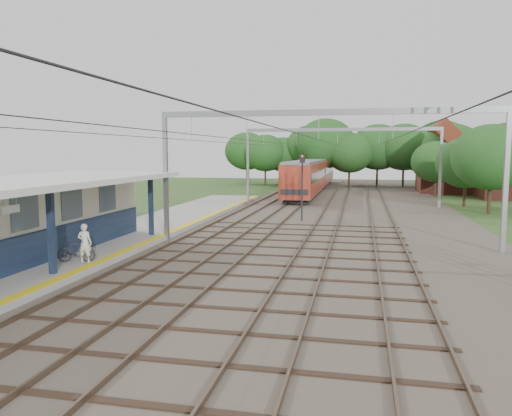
% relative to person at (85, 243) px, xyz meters
% --- Properties ---
extents(ground, '(160.00, 160.00, 0.00)m').
position_rel_person_xyz_m(ground, '(5.75, -7.99, -1.16)').
color(ground, '#2D4C1E').
rests_on(ground, ground).
extents(ballast_bed, '(18.00, 90.00, 0.10)m').
position_rel_person_xyz_m(ballast_bed, '(9.75, 22.01, -1.11)').
color(ballast_bed, '#473D33').
rests_on(ballast_bed, ground).
extents(platform, '(5.00, 52.00, 0.35)m').
position_rel_person_xyz_m(platform, '(-1.75, 6.01, -0.98)').
color(platform, gray).
rests_on(platform, ground).
extents(yellow_stripe, '(0.45, 52.00, 0.01)m').
position_rel_person_xyz_m(yellow_stripe, '(0.50, 6.01, -0.80)').
color(yellow_stripe, yellow).
rests_on(yellow_stripe, platform).
extents(station_building, '(3.41, 18.00, 3.40)m').
position_rel_person_xyz_m(station_building, '(-3.13, -0.99, 0.89)').
color(station_building, beige).
rests_on(station_building, platform).
extents(canopy, '(6.40, 20.00, 3.44)m').
position_rel_person_xyz_m(canopy, '(-2.02, -1.99, 2.49)').
color(canopy, '#101C34').
rests_on(canopy, platform).
extents(rail_tracks, '(11.80, 88.00, 0.15)m').
position_rel_person_xyz_m(rail_tracks, '(7.25, 22.01, -0.98)').
color(rail_tracks, brown).
rests_on(rail_tracks, ballast_bed).
extents(catenary_system, '(17.22, 88.00, 7.00)m').
position_rel_person_xyz_m(catenary_system, '(9.14, 17.30, 4.36)').
color(catenary_system, gray).
rests_on(catenary_system, ground).
extents(tree_band, '(31.72, 30.88, 8.82)m').
position_rel_person_xyz_m(tree_band, '(9.59, 49.14, 3.76)').
color(tree_band, '#382619').
rests_on(tree_band, ground).
extents(house_far, '(8.00, 6.12, 8.66)m').
position_rel_person_xyz_m(house_far, '(21.75, 44.01, 2.08)').
color(house_far, brown).
rests_on(house_far, ground).
extents(person, '(0.63, 0.45, 1.61)m').
position_rel_person_xyz_m(person, '(0.00, 0.00, 0.00)').
color(person, silver).
rests_on(person, platform).
extents(bicycle, '(1.63, 0.83, 0.94)m').
position_rel_person_xyz_m(bicycle, '(-0.38, -0.04, -0.34)').
color(bicycle, black).
rests_on(bicycle, platform).
extents(train, '(2.93, 36.46, 3.85)m').
position_rel_person_xyz_m(train, '(5.25, 44.11, 0.99)').
color(train, black).
rests_on(train, ballast_bed).
extents(signal_post, '(0.36, 0.30, 4.73)m').
position_rel_person_xyz_m(signal_post, '(7.10, 15.98, 1.92)').
color(signal_post, black).
rests_on(signal_post, ground).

